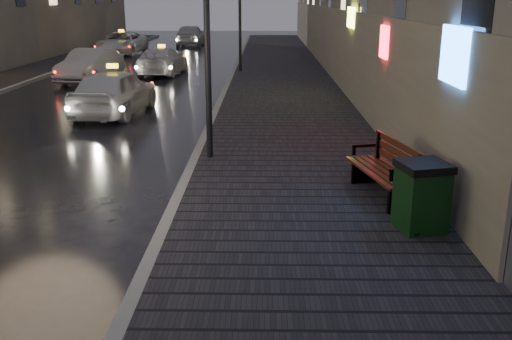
{
  "coord_description": "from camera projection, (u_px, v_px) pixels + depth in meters",
  "views": [
    {
      "loc": [
        3.13,
        -6.66,
        3.68
      ],
      "look_at": [
        2.97,
        2.65,
        0.85
      ],
      "focal_mm": 40.0,
      "sensor_mm": 36.0,
      "label": 1
    }
  ],
  "objects": [
    {
      "name": "car_far",
      "position": [
        191.0,
        35.0,
        44.62
      ],
      "size": [
        1.97,
        4.86,
        1.65
      ],
      "primitive_type": "imported",
      "rotation": [
        0.0,
        0.0,
        3.14
      ],
      "color": "#A1A0A8",
      "rests_on": "ground"
    },
    {
      "name": "curb_far",
      "position": [
        49.0,
        74.0,
        27.68
      ],
      "size": [
        0.2,
        58.0,
        0.15
      ],
      "primitive_type": "cube",
      "color": "slate",
      "rests_on": "ground"
    },
    {
      "name": "ground",
      "position": [
        27.0,
        289.0,
        7.49
      ],
      "size": [
        120.0,
        120.0,
        0.0
      ],
      "primitive_type": "plane",
      "color": "black",
      "rests_on": "ground"
    },
    {
      "name": "curb",
      "position": [
        232.0,
        75.0,
        27.53
      ],
      "size": [
        0.2,
        58.0,
        0.15
      ],
      "primitive_type": "cube",
      "color": "slate",
      "rests_on": "ground"
    },
    {
      "name": "taxi_mid",
      "position": [
        162.0,
        61.0,
        28.07
      ],
      "size": [
        2.2,
        4.69,
        1.32
      ],
      "primitive_type": "imported",
      "rotation": [
        0.0,
        0.0,
        3.06
      ],
      "color": "silver",
      "rests_on": "ground"
    },
    {
      "name": "lamp_near",
      "position": [
        206.0,
        6.0,
        12.19
      ],
      "size": [
        0.36,
        0.36,
        5.28
      ],
      "color": "black",
      "rests_on": "sidewalk"
    },
    {
      "name": "trash_bin",
      "position": [
        421.0,
        195.0,
        8.91
      ],
      "size": [
        0.87,
        0.87,
        1.1
      ],
      "rotation": [
        0.0,
        0.0,
        0.24
      ],
      "color": "black",
      "rests_on": "sidewalk"
    },
    {
      "name": "sidewalk_far",
      "position": [
        23.0,
        74.0,
        27.7
      ],
      "size": [
        2.4,
        58.0,
        0.15
      ],
      "primitive_type": "cube",
      "color": "black",
      "rests_on": "ground"
    },
    {
      "name": "taxi_near",
      "position": [
        114.0,
        92.0,
        18.4
      ],
      "size": [
        2.24,
        4.58,
        1.5
      ],
      "primitive_type": "imported",
      "rotation": [
        0.0,
        0.0,
        3.03
      ],
      "color": "silver",
      "rests_on": "ground"
    },
    {
      "name": "car_left_mid",
      "position": [
        90.0,
        65.0,
        25.78
      ],
      "size": [
        2.11,
        4.56,
        1.45
      ],
      "primitive_type": "imported",
      "rotation": [
        0.0,
        0.0,
        -0.14
      ],
      "color": "#939299",
      "rests_on": "ground"
    },
    {
      "name": "sidewalk",
      "position": [
        282.0,
        75.0,
        27.49
      ],
      "size": [
        4.6,
        58.0,
        0.15
      ],
      "primitive_type": "cube",
      "color": "black",
      "rests_on": "ground"
    },
    {
      "name": "lamp_far",
      "position": [
        240.0,
        1.0,
        27.49
      ],
      "size": [
        0.36,
        0.36,
        5.28
      ],
      "color": "black",
      "rests_on": "sidewalk"
    },
    {
      "name": "taxi_far",
      "position": [
        122.0,
        43.0,
        38.23
      ],
      "size": [
        2.75,
        5.41,
        1.46
      ],
      "primitive_type": "imported",
      "rotation": [
        0.0,
        0.0,
        -0.06
      ],
      "color": "silver",
      "rests_on": "ground"
    },
    {
      "name": "bench",
      "position": [
        388.0,
        169.0,
        10.4
      ],
      "size": [
        1.13,
        2.12,
        1.03
      ],
      "rotation": [
        0.0,
        0.0,
        0.23
      ],
      "color": "black",
      "rests_on": "sidewalk"
    }
  ]
}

